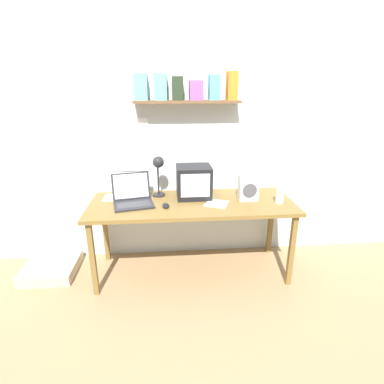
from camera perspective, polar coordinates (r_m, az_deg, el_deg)
The scene contains 12 objects.
ground_plane at distance 3.14m, azimuth 0.00°, elevation -14.67°, with size 12.00×12.00×0.00m, color #9F7F57.
back_wall at distance 3.05m, azimuth -0.72°, elevation 10.96°, with size 5.60×0.24×2.60m.
corner_desk at distance 2.81m, azimuth 0.00°, elevation -3.04°, with size 1.89×0.70×0.74m.
crt_monitor at distance 2.87m, azimuth 0.35°, elevation 1.96°, with size 0.33×0.30×0.31m.
laptop at distance 2.80m, azimuth -11.26°, elevation -0.82°, with size 0.41×0.40×0.26m.
desk_lamp at distance 2.84m, azimuth -6.43°, elevation 4.53°, with size 0.12×0.18×0.41m.
juice_glass at distance 2.87m, azimuth 16.37°, elevation -0.88°, with size 0.08×0.08×0.13m.
space_heater at distance 2.85m, azimuth 10.67°, elevation 0.83°, with size 0.18×0.11×0.25m.
computer_mouse at distance 2.68m, azimuth -5.03°, elevation -2.56°, with size 0.07×0.11×0.03m.
loose_paper_near_monitor at distance 2.76m, azimuth 4.74°, elevation -2.21°, with size 0.26×0.26×0.00m.
printed_handout at distance 2.99m, azimuth -14.23°, elevation -0.99°, with size 0.24×0.21×0.00m.
floor_cushion at distance 3.38m, azimuth -25.23°, elevation -12.97°, with size 0.49×0.49×0.11m.
Camera 1 is at (-0.22, -2.59, 1.77)m, focal length 28.00 mm.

